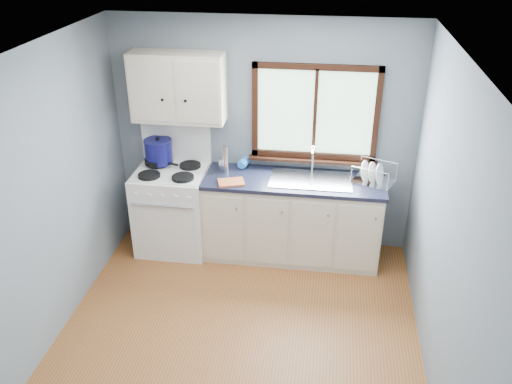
# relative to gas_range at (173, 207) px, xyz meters

# --- Properties ---
(floor) EXTENTS (3.20, 3.60, 0.02)m
(floor) POSITION_rel_gas_range_xyz_m (0.95, -1.47, -0.50)
(floor) COLOR brown
(floor) RESTS_ON ground
(ceiling) EXTENTS (3.20, 3.60, 0.02)m
(ceiling) POSITION_rel_gas_range_xyz_m (0.95, -1.47, 2.02)
(ceiling) COLOR white
(ceiling) RESTS_ON wall_back
(wall_back) EXTENTS (3.20, 0.02, 2.50)m
(wall_back) POSITION_rel_gas_range_xyz_m (0.95, 0.34, 0.76)
(wall_back) COLOR slate
(wall_back) RESTS_ON ground
(wall_left) EXTENTS (0.02, 3.60, 2.50)m
(wall_left) POSITION_rel_gas_range_xyz_m (-0.66, -1.47, 0.76)
(wall_left) COLOR slate
(wall_left) RESTS_ON ground
(wall_right) EXTENTS (0.02, 3.60, 2.50)m
(wall_right) POSITION_rel_gas_range_xyz_m (2.56, -1.47, 0.76)
(wall_right) COLOR slate
(wall_right) RESTS_ON ground
(gas_range) EXTENTS (0.76, 0.69, 1.36)m
(gas_range) POSITION_rel_gas_range_xyz_m (0.00, 0.00, 0.00)
(gas_range) COLOR white
(gas_range) RESTS_ON floor
(base_cabinets) EXTENTS (1.85, 0.60, 0.88)m
(base_cabinets) POSITION_rel_gas_range_xyz_m (1.31, 0.02, -0.08)
(base_cabinets) COLOR beige
(base_cabinets) RESTS_ON floor
(countertop) EXTENTS (1.89, 0.64, 0.04)m
(countertop) POSITION_rel_gas_range_xyz_m (1.31, 0.02, 0.41)
(countertop) COLOR black
(countertop) RESTS_ON base_cabinets
(sink) EXTENTS (0.84, 0.46, 0.44)m
(sink) POSITION_rel_gas_range_xyz_m (1.49, 0.02, 0.37)
(sink) COLOR silver
(sink) RESTS_ON countertop
(window) EXTENTS (1.36, 0.10, 1.03)m
(window) POSITION_rel_gas_range_xyz_m (1.48, 0.30, 0.98)
(window) COLOR #9EC6A8
(window) RESTS_ON wall_back
(upper_cabinets) EXTENTS (0.95, 0.35, 0.70)m
(upper_cabinets) POSITION_rel_gas_range_xyz_m (0.10, 0.15, 1.31)
(upper_cabinets) COLOR beige
(upper_cabinets) RESTS_ON wall_back
(skillet) EXTENTS (0.43, 0.34, 0.05)m
(skillet) POSITION_rel_gas_range_xyz_m (-0.18, 0.13, 0.49)
(skillet) COLOR black
(skillet) RESTS_ON gas_range
(stockpot) EXTENTS (0.40, 0.40, 0.30)m
(stockpot) POSITION_rel_gas_range_xyz_m (-0.16, 0.14, 0.60)
(stockpot) COLOR #0D0D4A
(stockpot) RESTS_ON gas_range
(utensil_crock) EXTENTS (0.12, 0.12, 0.34)m
(utensil_crock) POSITION_rel_gas_range_xyz_m (0.55, 0.13, 0.50)
(utensil_crock) COLOR silver
(utensil_crock) RESTS_ON countertop
(thermos) EXTENTS (0.08, 0.08, 0.29)m
(thermos) POSITION_rel_gas_range_xyz_m (0.58, 0.09, 0.57)
(thermos) COLOR silver
(thermos) RESTS_ON countertop
(soap_bottle) EXTENTS (0.13, 0.13, 0.27)m
(soap_bottle) POSITION_rel_gas_range_xyz_m (0.73, 0.16, 0.56)
(soap_bottle) COLOR blue
(soap_bottle) RESTS_ON countertop
(dish_towel) EXTENTS (0.31, 0.26, 0.02)m
(dish_towel) POSITION_rel_gas_range_xyz_m (0.69, -0.17, 0.44)
(dish_towel) COLOR #C35E31
(dish_towel) RESTS_ON countertop
(dish_rack) EXTENTS (0.49, 0.43, 0.21)m
(dish_rack) POSITION_rel_gas_range_xyz_m (2.11, 0.07, 0.48)
(dish_rack) COLOR silver
(dish_rack) RESTS_ON countertop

